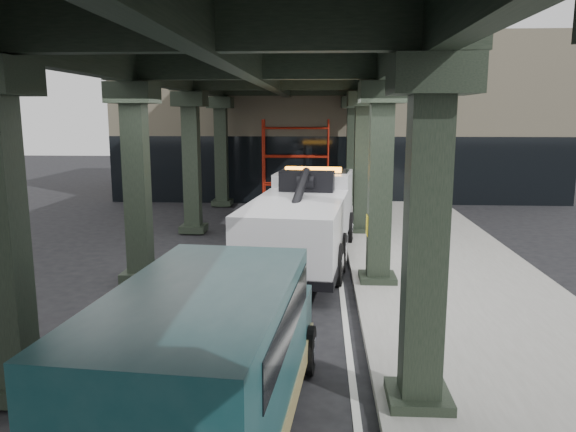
% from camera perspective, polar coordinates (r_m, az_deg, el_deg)
% --- Properties ---
extents(ground, '(90.00, 90.00, 0.00)m').
position_cam_1_polar(ground, '(12.42, -2.23, -9.68)').
color(ground, black).
rests_on(ground, ground).
extents(sidewalk, '(5.00, 40.00, 0.15)m').
position_cam_1_polar(sidewalk, '(14.63, 16.52, -6.68)').
color(sidewalk, gray).
rests_on(sidewalk, ground).
extents(lane_stripe, '(0.12, 38.00, 0.01)m').
position_cam_1_polar(lane_stripe, '(14.27, 5.41, -7.01)').
color(lane_stripe, silver).
rests_on(lane_stripe, ground).
extents(viaduct, '(7.40, 32.00, 6.40)m').
position_cam_1_polar(viaduct, '(13.76, -3.29, 15.37)').
color(viaduct, black).
rests_on(viaduct, ground).
extents(building, '(22.00, 10.00, 8.00)m').
position_cam_1_polar(building, '(31.63, 4.92, 9.86)').
color(building, '#C6B793').
rests_on(building, ground).
extents(scaffolding, '(3.08, 0.88, 4.00)m').
position_cam_1_polar(scaffolding, '(26.37, 0.80, 5.68)').
color(scaffolding, '#AD1E0D').
rests_on(scaffolding, ground).
extents(tow_truck, '(3.21, 8.52, 2.73)m').
position_cam_1_polar(tow_truck, '(16.22, 1.75, -0.03)').
color(tow_truck, black).
rests_on(tow_truck, ground).
extents(towed_van, '(2.62, 5.67, 2.24)m').
position_cam_1_polar(towed_van, '(7.35, -7.92, -14.29)').
color(towed_van, '#10383C').
rests_on(towed_van, ground).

